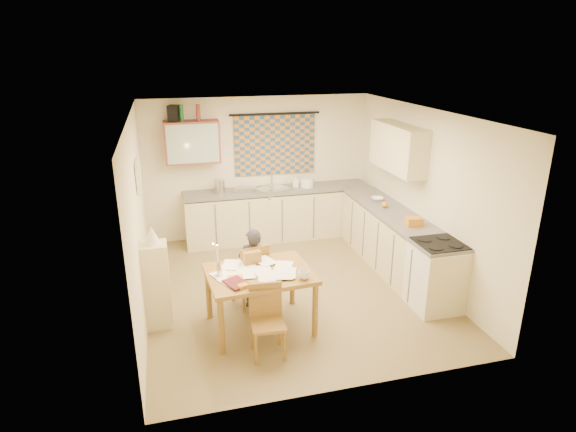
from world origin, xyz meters
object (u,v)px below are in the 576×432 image
object	(u,v)px
counter_back	(278,214)
dining_table	(260,299)
shelf_stand	(157,285)
counter_right	(395,243)
stove	(436,276)
person	(254,268)
chair_far	(250,285)

from	to	relation	value
counter_back	dining_table	size ratio (longest dim) A/B	2.52
counter_back	shelf_stand	bearing A→B (deg)	-130.51
counter_right	dining_table	size ratio (longest dim) A/B	2.26
counter_right	stove	distance (m)	1.17
stove	person	xyz separation A→B (m)	(-2.30, 0.65, 0.09)
counter_back	dining_table	bearing A→B (deg)	-107.85
counter_back	person	world-z (taller)	person
stove	person	bearing A→B (deg)	164.25
counter_right	person	world-z (taller)	person
dining_table	shelf_stand	world-z (taller)	shelf_stand
chair_far	shelf_stand	distance (m)	1.25
person	shelf_stand	distance (m)	1.25
counter_back	dining_table	xyz separation A→B (m)	(-0.91, -2.84, -0.07)
shelf_stand	dining_table	bearing A→B (deg)	-16.40
dining_table	shelf_stand	distance (m)	1.27
counter_back	chair_far	xyz separation A→B (m)	(-0.93, -2.26, -0.18)
counter_right	person	distance (m)	2.36
counter_back	chair_far	size ratio (longest dim) A/B	3.70
shelf_stand	chair_far	bearing A→B (deg)	10.87
stove	shelf_stand	distance (m)	3.57
counter_back	stove	xyz separation A→B (m)	(1.42, -2.96, 0.01)
counter_right	shelf_stand	distance (m)	3.61
counter_right	stove	size ratio (longest dim) A/B	3.16
counter_right	dining_table	world-z (taller)	counter_right
stove	person	size ratio (longest dim) A/B	0.84
counter_back	counter_right	xyz separation A→B (m)	(1.42, -1.79, -0.00)
person	shelf_stand	bearing A→B (deg)	21.15
dining_table	shelf_stand	xyz separation A→B (m)	(-1.21, 0.36, 0.17)
counter_right	dining_table	xyz separation A→B (m)	(-2.33, -1.05, -0.07)
dining_table	person	world-z (taller)	person
chair_far	person	world-z (taller)	person
person	shelf_stand	world-z (taller)	person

